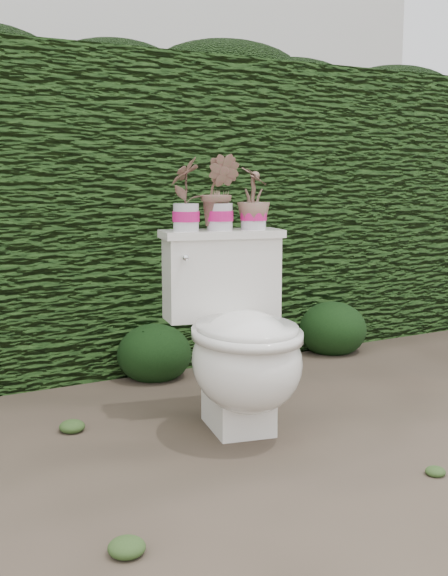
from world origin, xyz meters
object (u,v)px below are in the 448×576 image
potted_plant_center (220,194)px  potted_plant_left (186,196)px  potted_plant_right (254,200)px  toilet (240,342)px

potted_plant_center → potted_plant_left: bearing=-145.8°
potted_plant_left → potted_plant_right: size_ratio=1.16×
potted_plant_left → potted_plant_right: 0.29m
toilet → potted_plant_center: (0.04, 0.24, 0.57)m
potted_plant_right → potted_plant_left: bearing=101.8°
potted_plant_left → potted_plant_center: size_ratio=0.96×
toilet → potted_plant_right: size_ratio=3.22×
toilet → potted_plant_center: potted_plant_center is taller
toilet → potted_plant_right: potted_plant_right is taller
toilet → potted_plant_left: size_ratio=2.77×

